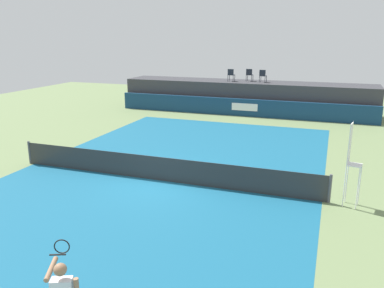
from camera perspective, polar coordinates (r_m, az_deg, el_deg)
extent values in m
plane|color=#6B7F51|center=(17.94, -0.73, -2.10)|extent=(48.00, 48.00, 0.00)
cube|color=#16597A|center=(15.32, -4.69, -5.27)|extent=(12.00, 22.00, 0.00)
cube|color=navy|center=(27.60, 6.97, 5.30)|extent=(18.00, 0.20, 1.20)
cube|color=white|center=(27.41, 7.63, 5.34)|extent=(1.80, 0.02, 0.50)
cube|color=#38383D|center=(29.26, 7.81, 6.84)|extent=(18.00, 2.80, 2.20)
cylinder|color=#1E232D|center=(29.25, 6.22, 9.49)|extent=(0.04, 0.04, 0.44)
cylinder|color=#1E232D|center=(29.36, 5.45, 9.54)|extent=(0.04, 0.04, 0.44)
cylinder|color=#1E232D|center=(28.86, 5.99, 9.42)|extent=(0.04, 0.04, 0.44)
cylinder|color=#1E232D|center=(28.98, 5.22, 9.47)|extent=(0.04, 0.04, 0.44)
cube|color=#1E232D|center=(29.09, 5.73, 9.94)|extent=(0.46, 0.46, 0.03)
cube|color=#1E232D|center=(28.87, 5.62, 10.35)|extent=(0.44, 0.04, 0.42)
cylinder|color=#1E232D|center=(29.48, 8.83, 9.45)|extent=(0.04, 0.04, 0.44)
cylinder|color=#1E232D|center=(29.58, 8.06, 9.50)|extent=(0.04, 0.04, 0.44)
cylinder|color=#1E232D|center=(29.09, 8.64, 9.38)|extent=(0.04, 0.04, 0.44)
cylinder|color=#1E232D|center=(29.19, 7.86, 9.43)|extent=(0.04, 0.04, 0.44)
cube|color=#1E232D|center=(29.31, 8.37, 9.90)|extent=(0.46, 0.46, 0.03)
cube|color=#1E232D|center=(29.09, 8.28, 10.30)|extent=(0.44, 0.04, 0.42)
cylinder|color=#1E232D|center=(28.88, 10.74, 9.24)|extent=(0.04, 0.04, 0.44)
cylinder|color=#1E232D|center=(28.98, 9.96, 9.30)|extent=(0.04, 0.04, 0.44)
cylinder|color=#1E232D|center=(28.49, 10.53, 9.17)|extent=(0.04, 0.04, 0.44)
cylinder|color=#1E232D|center=(28.59, 9.74, 9.23)|extent=(0.04, 0.04, 0.44)
cube|color=#1E232D|center=(28.71, 10.27, 9.70)|extent=(0.48, 0.48, 0.03)
cube|color=#1E232D|center=(28.49, 10.18, 10.12)|extent=(0.44, 0.06, 0.42)
cylinder|color=white|center=(13.65, 22.91, -6.02)|extent=(0.04, 0.04, 1.40)
cylinder|color=white|center=(14.03, 23.15, -5.47)|extent=(0.04, 0.04, 1.40)
cylinder|color=white|center=(13.69, 21.24, -5.77)|extent=(0.04, 0.04, 1.40)
cylinder|color=white|center=(14.07, 21.52, -5.23)|extent=(0.04, 0.04, 1.40)
cube|color=white|center=(13.63, 22.51, -2.81)|extent=(0.51, 0.51, 0.03)
cube|color=white|center=(13.47, 21.93, 0.07)|extent=(0.11, 0.44, 1.33)
cube|color=#2D2D2D|center=(15.16, -4.73, -3.60)|extent=(12.40, 0.02, 0.95)
cylinder|color=#4C4C51|center=(18.51, -22.49, -1.14)|extent=(0.10, 0.10, 1.00)
cylinder|color=#4C4C51|center=(13.90, 19.37, -6.15)|extent=(0.10, 0.10, 1.00)
sphere|color=#997051|center=(7.19, -18.57, -16.89)|extent=(0.22, 0.22, 0.22)
cylinder|color=#997051|center=(7.55, -19.75, -16.69)|extent=(0.32, 0.59, 0.14)
cylinder|color=black|center=(7.88, -18.90, -14.94)|extent=(0.29, 0.15, 0.03)
torus|color=black|center=(8.13, -18.35, -13.93)|extent=(0.29, 0.14, 0.30)
sphere|color=#D8EA33|center=(15.29, 8.33, -5.28)|extent=(0.07, 0.07, 0.07)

